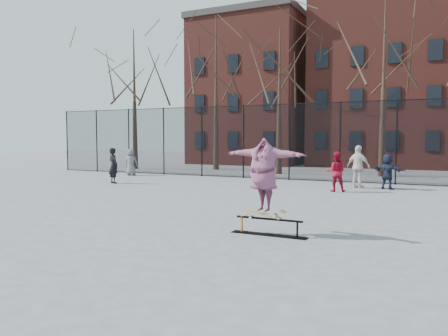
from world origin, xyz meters
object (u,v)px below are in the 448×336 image
at_px(bystander_black, 113,166).
at_px(bystander_white, 358,167).
at_px(skateboard, 263,215).
at_px(bystander_navy, 388,171).
at_px(skater, 264,177).
at_px(bystander_red, 336,172).
at_px(skate_rail, 269,228).
at_px(bystander_grey, 131,162).

height_order(bystander_black, bystander_white, bystander_white).
distance_m(skateboard, bystander_navy, 10.73).
bearing_deg(skater, skateboard, 0.00).
bearing_deg(bystander_red, skater, 79.58).
bearing_deg(bystander_navy, bystander_red, 67.66).
distance_m(skate_rail, bystander_navy, 10.73).
xyz_separation_m(bystander_black, bystander_red, (10.38, 1.47, -0.04)).
relative_size(bystander_black, bystander_white, 0.91).
xyz_separation_m(skate_rail, bystander_white, (0.31, 10.53, 0.79)).
distance_m(skater, bystander_white, 10.55).
relative_size(skate_rail, bystander_navy, 1.17).
xyz_separation_m(skater, bystander_navy, (1.66, 10.60, -0.57)).
bearing_deg(skater, bystander_red, 100.66).
bearing_deg(bystander_black, bystander_navy, -142.08).
relative_size(bystander_black, bystander_red, 1.05).
bearing_deg(bystander_white, skateboard, 109.84).
height_order(skate_rail, skateboard, skateboard).
relative_size(skater, bystander_white, 1.08).
relative_size(skate_rail, bystander_black, 1.04).
height_order(skateboard, bystander_white, bystander_white).
bearing_deg(bystander_red, skateboard, 79.58).
relative_size(skateboard, bystander_red, 0.56).
bearing_deg(skate_rail, skateboard, -180.00).
height_order(skateboard, bystander_grey, bystander_grey).
height_order(bystander_black, bystander_red, bystander_black).
height_order(skater, bystander_white, skater).
bearing_deg(skater, bystander_grey, 147.64).
relative_size(skate_rail, bystander_red, 1.10).
bearing_deg(skater, bystander_black, 154.74).
bearing_deg(bystander_white, skater, 109.84).
bearing_deg(bystander_grey, bystander_white, 159.38).
bearing_deg(bystander_black, skateboard, 168.14).
distance_m(bystander_black, bystander_red, 10.49).
xyz_separation_m(skateboard, bystander_white, (0.45, 10.53, 0.49)).
bearing_deg(skate_rail, bystander_black, 145.50).
distance_m(bystander_grey, bystander_white, 13.05).
height_order(skate_rail, bystander_white, bystander_white).
height_order(bystander_black, bystander_navy, bystander_black).
bearing_deg(bystander_navy, skater, 104.37).
xyz_separation_m(bystander_white, bystander_navy, (1.22, 0.07, -0.18)).
bearing_deg(skateboard, bystander_navy, 81.08).
relative_size(bystander_grey, bystander_red, 0.95).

